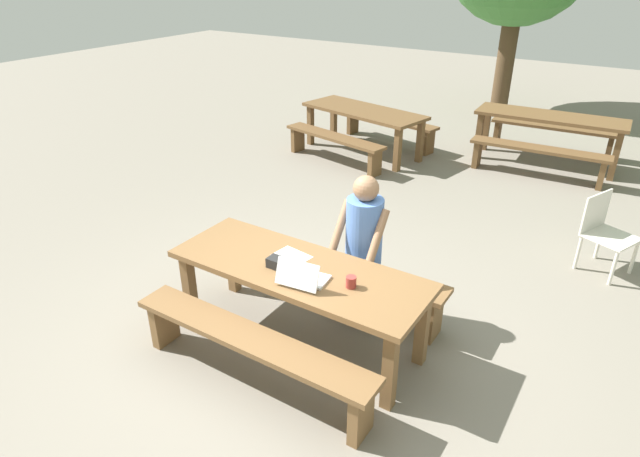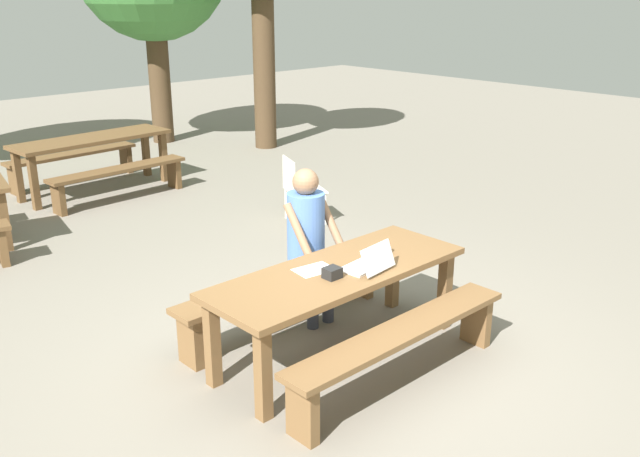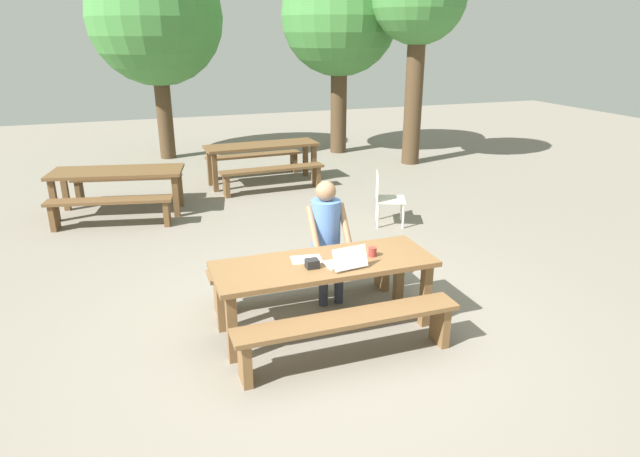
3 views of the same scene
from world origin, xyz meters
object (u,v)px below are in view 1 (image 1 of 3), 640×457
object	(u,v)px
laptop	(302,276)
picnic_table_rear	(364,116)
coffee_mug	(351,282)
plastic_chair	(604,231)
small_pouch	(276,262)
picnic_table_front	(299,277)
person_seated	(362,237)
picnic_table_mid	(550,123)

from	to	relation	value
laptop	picnic_table_rear	size ratio (longest dim) A/B	0.17
laptop	coffee_mug	world-z (taller)	laptop
laptop	plastic_chair	bearing A→B (deg)	-129.19
small_pouch	picnic_table_rear	bearing A→B (deg)	110.35
picnic_table_front	picnic_table_rear	distance (m)	4.94
laptop	picnic_table_rear	bearing A→B (deg)	-73.41
coffee_mug	picnic_table_rear	size ratio (longest dim) A/B	0.04
coffee_mug	plastic_chair	distance (m)	3.07
laptop	person_seated	distance (m)	0.78
picnic_table_front	laptop	size ratio (longest dim) A/B	5.70
picnic_table_front	laptop	xyz separation A→B (m)	(0.16, -0.17, 0.15)
picnic_table_front	coffee_mug	distance (m)	0.52
plastic_chair	laptop	bearing A→B (deg)	170.44
plastic_chair	coffee_mug	bearing A→B (deg)	174.43
laptop	picnic_table_rear	xyz separation A→B (m)	(-2.04, 4.74, -0.16)
coffee_mug	picnic_table_rear	xyz separation A→B (m)	(-2.38, 4.60, -0.15)
laptop	person_seated	bearing A→B (deg)	-103.42
coffee_mug	plastic_chair	bearing A→B (deg)	61.51
picnic_table_front	small_pouch	bearing A→B (deg)	-148.82
laptop	person_seated	xyz separation A→B (m)	(0.09, 0.78, 0.01)
picnic_table_front	picnic_table_mid	bearing A→B (deg)	82.34
picnic_table_mid	laptop	bearing A→B (deg)	-98.77
coffee_mug	picnic_table_mid	distance (m)	5.66
picnic_table_front	plastic_chair	xyz separation A→B (m)	(1.95, 2.65, -0.19)
picnic_table_front	small_pouch	distance (m)	0.23
person_seated	plastic_chair	world-z (taller)	person_seated
picnic_table_front	picnic_table_rear	xyz separation A→B (m)	(-1.89, 4.57, -0.00)
laptop	picnic_table_mid	xyz separation A→B (m)	(0.60, 5.80, -0.12)
plastic_chair	picnic_table_mid	bearing A→B (deg)	44.77
picnic_table_mid	plastic_chair	bearing A→B (deg)	-70.99
small_pouch	picnic_table_mid	xyz separation A→B (m)	(0.91, 5.73, -0.11)
picnic_table_front	picnic_table_mid	xyz separation A→B (m)	(0.76, 5.63, 0.03)
laptop	coffee_mug	size ratio (longest dim) A/B	4.19
picnic_table_front	picnic_table_mid	size ratio (longest dim) A/B	0.98
person_seated	plastic_chair	size ratio (longest dim) A/B	1.67
small_pouch	picnic_table_rear	world-z (taller)	small_pouch
small_pouch	coffee_mug	world-z (taller)	coffee_mug
small_pouch	picnic_table_front	bearing A→B (deg)	31.18
laptop	small_pouch	distance (m)	0.32
person_seated	plastic_chair	xyz separation A→B (m)	(1.71, 2.04, -0.36)
laptop	small_pouch	size ratio (longest dim) A/B	3.13
person_seated	picnic_table_mid	size ratio (longest dim) A/B	0.61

